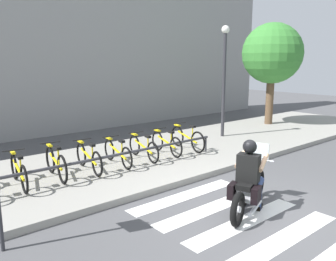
# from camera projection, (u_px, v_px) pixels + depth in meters

# --- Properties ---
(ground_plane) EXTENTS (48.00, 48.00, 0.00)m
(ground_plane) POSITION_uv_depth(u_px,v_px,m) (261.00, 214.00, 6.57)
(ground_plane) COLOR #4C4C4F
(sidewalk) EXTENTS (24.00, 4.40, 0.15)m
(sidewalk) POSITION_uv_depth(u_px,v_px,m) (132.00, 161.00, 9.77)
(sidewalk) COLOR gray
(sidewalk) RESTS_ON ground
(crosswalk_stripe_0) EXTENTS (2.80, 0.40, 0.01)m
(crosswalk_stripe_0) POSITION_uv_depth(u_px,v_px,m) (334.00, 260.00, 5.07)
(crosswalk_stripe_0) COLOR white
(crosswalk_stripe_0) RESTS_ON ground
(crosswalk_stripe_1) EXTENTS (2.80, 0.40, 0.01)m
(crosswalk_stripe_1) POSITION_uv_depth(u_px,v_px,m) (285.00, 239.00, 5.66)
(crosswalk_stripe_1) COLOR white
(crosswalk_stripe_1) RESTS_ON ground
(crosswalk_stripe_2) EXTENTS (2.80, 0.40, 0.01)m
(crosswalk_stripe_2) POSITION_uv_depth(u_px,v_px,m) (245.00, 222.00, 6.26)
(crosswalk_stripe_2) COLOR white
(crosswalk_stripe_2) RESTS_ON ground
(crosswalk_stripe_3) EXTENTS (2.80, 0.40, 0.01)m
(crosswalk_stripe_3) POSITION_uv_depth(u_px,v_px,m) (212.00, 208.00, 6.86)
(crosswalk_stripe_3) COLOR white
(crosswalk_stripe_3) RESTS_ON ground
(crosswalk_stripe_4) EXTENTS (2.80, 0.40, 0.01)m
(crosswalk_stripe_4) POSITION_uv_depth(u_px,v_px,m) (185.00, 196.00, 7.46)
(crosswalk_stripe_4) COLOR white
(crosswalk_stripe_4) RESTS_ON ground
(motorcycle) EXTENTS (1.99, 0.96, 1.22)m
(motorcycle) POSITION_uv_depth(u_px,v_px,m) (250.00, 188.00, 6.66)
(motorcycle) COLOR black
(motorcycle) RESTS_ON ground
(rider) EXTENTS (0.75, 0.68, 1.43)m
(rider) POSITION_uv_depth(u_px,v_px,m) (249.00, 171.00, 6.52)
(rider) COLOR black
(rider) RESTS_ON ground
(bicycle_1) EXTENTS (0.48, 1.69, 0.75)m
(bicycle_1) POSITION_uv_depth(u_px,v_px,m) (19.00, 171.00, 7.55)
(bicycle_1) COLOR black
(bicycle_1) RESTS_ON sidewalk
(bicycle_2) EXTENTS (0.48, 1.62, 0.80)m
(bicycle_2) POSITION_uv_depth(u_px,v_px,m) (56.00, 163.00, 8.08)
(bicycle_2) COLOR black
(bicycle_2) RESTS_ON sidewalk
(bicycle_3) EXTENTS (0.48, 1.67, 0.75)m
(bicycle_3) POSITION_uv_depth(u_px,v_px,m) (89.00, 158.00, 8.61)
(bicycle_3) COLOR black
(bicycle_3) RESTS_ON sidewalk
(bicycle_4) EXTENTS (0.48, 1.63, 0.72)m
(bicycle_4) POSITION_uv_depth(u_px,v_px,m) (118.00, 153.00, 9.15)
(bicycle_4) COLOR black
(bicycle_4) RESTS_ON sidewalk
(bicycle_5) EXTENTS (0.48, 1.62, 0.72)m
(bicycle_5) POSITION_uv_depth(u_px,v_px,m) (143.00, 148.00, 9.67)
(bicycle_5) COLOR black
(bicycle_5) RESTS_ON sidewalk
(bicycle_6) EXTENTS (0.48, 1.58, 0.73)m
(bicycle_6) POSITION_uv_depth(u_px,v_px,m) (166.00, 143.00, 10.20)
(bicycle_6) COLOR black
(bicycle_6) RESTS_ON sidewalk
(bicycle_7) EXTENTS (0.48, 1.71, 0.79)m
(bicycle_7) POSITION_uv_depth(u_px,v_px,m) (187.00, 138.00, 10.73)
(bicycle_7) COLOR black
(bicycle_7) RESTS_ON sidewalk
(bike_rack) EXTENTS (6.46, 0.07, 0.49)m
(bike_rack) POSITION_uv_depth(u_px,v_px,m) (115.00, 156.00, 8.45)
(bike_rack) COLOR #333338
(bike_rack) RESTS_ON sidewalk
(street_lamp) EXTENTS (0.28, 0.28, 4.06)m
(street_lamp) POSITION_uv_depth(u_px,v_px,m) (224.00, 72.00, 12.28)
(street_lamp) COLOR #2D2D33
(street_lamp) RESTS_ON ground
(tree_near_rack) EXTENTS (2.54, 2.54, 4.44)m
(tree_near_rack) POSITION_uv_depth(u_px,v_px,m) (272.00, 54.00, 14.66)
(tree_near_rack) COLOR brown
(tree_near_rack) RESTS_ON ground
(building_backdrop) EXTENTS (24.00, 1.20, 8.63)m
(building_backdrop) POSITION_uv_depth(u_px,v_px,m) (45.00, 22.00, 13.21)
(building_backdrop) COLOR gray
(building_backdrop) RESTS_ON ground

